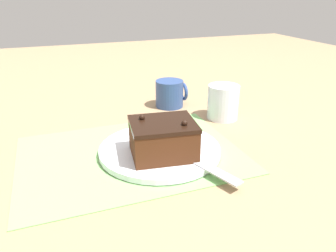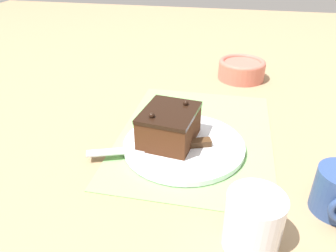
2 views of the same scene
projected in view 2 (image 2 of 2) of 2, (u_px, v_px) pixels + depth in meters
name	position (u px, v px, depth m)	size (l,w,h in m)	color
ground_plane	(195.00, 135.00, 0.75)	(3.00, 3.00, 0.00)	#9E7F5B
placemat_woven	(195.00, 135.00, 0.75)	(0.46, 0.34, 0.00)	#7AB266
cake_plate	(184.00, 145.00, 0.70)	(0.26, 0.26, 0.01)	white
chocolate_cake	(169.00, 126.00, 0.69)	(0.14, 0.12, 0.08)	#472614
serving_knife	(171.00, 146.00, 0.68)	(0.11, 0.25, 0.01)	#472D19
drinking_glass	(253.00, 222.00, 0.47)	(0.08, 0.08, 0.09)	white
small_bowl	(242.00, 69.00, 1.03)	(0.14, 0.14, 0.06)	#C66656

